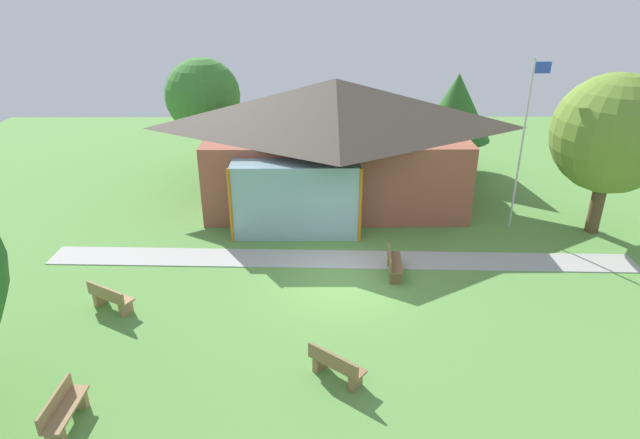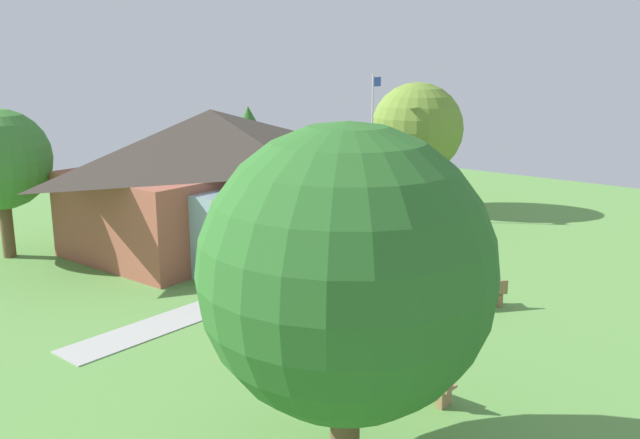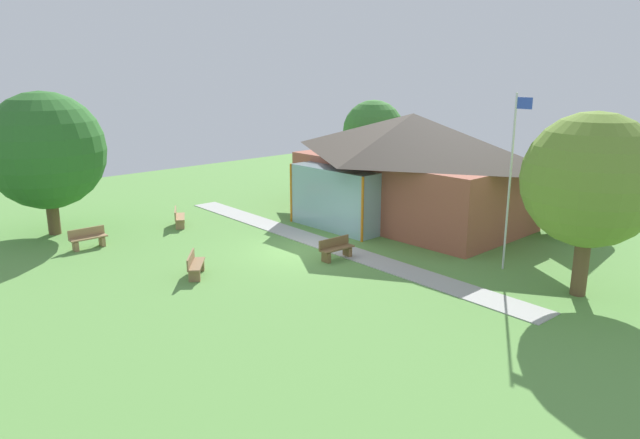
% 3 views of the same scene
% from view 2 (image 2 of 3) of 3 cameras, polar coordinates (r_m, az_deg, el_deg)
% --- Properties ---
extents(ground_plane, '(44.00, 44.00, 0.00)m').
position_cam_2_polar(ground_plane, '(24.23, 3.06, -4.39)').
color(ground_plane, '#609947').
extents(pavilion, '(11.49, 7.84, 5.25)m').
position_cam_2_polar(pavilion, '(27.92, -8.62, 3.65)').
color(pavilion, '#A35642').
rests_on(pavilion, ground_plane).
extents(footpath, '(20.38, 2.04, 0.03)m').
position_cam_2_polar(footpath, '(24.99, 0.53, -3.77)').
color(footpath, '#ADADA8').
rests_on(footpath, ground_plane).
extents(flagpole, '(0.64, 0.08, 6.48)m').
position_cam_2_polar(flagpole, '(31.22, 4.28, 6.34)').
color(flagpole, silver).
rests_on(flagpole, ground_plane).
extents(bench_front_left, '(0.50, 1.52, 0.84)m').
position_cam_2_polar(bench_front_left, '(15.94, 8.21, -12.94)').
color(bench_front_left, '#9E7A51').
rests_on(bench_front_left, ground_plane).
extents(bench_front_center, '(1.44, 1.29, 0.84)m').
position_cam_2_polar(bench_front_center, '(21.52, 13.00, -5.97)').
color(bench_front_center, olive).
rests_on(bench_front_center, ground_plane).
extents(bench_rear_near_path, '(0.53, 1.53, 0.84)m').
position_cam_2_polar(bench_rear_near_path, '(25.61, 4.68, -2.47)').
color(bench_rear_near_path, brown).
rests_on(bench_rear_near_path, ground_plane).
extents(bench_mid_left, '(1.52, 1.14, 0.84)m').
position_cam_2_polar(bench_mid_left, '(18.04, -5.42, -9.57)').
color(bench_mid_left, '#9E7A51').
rests_on(bench_mid_left, ground_plane).
extents(tree_behind_pavilion_left, '(3.65, 3.65, 5.48)m').
position_cam_2_polar(tree_behind_pavilion_left, '(27.82, -24.60, 4.43)').
color(tree_behind_pavilion_left, brown).
rests_on(tree_behind_pavilion_left, ground_plane).
extents(tree_behind_pavilion_right, '(3.52, 3.52, 4.82)m').
position_cam_2_polar(tree_behind_pavilion_right, '(34.81, -5.82, 6.52)').
color(tree_behind_pavilion_right, brown).
rests_on(tree_behind_pavilion_right, ground_plane).
extents(tree_east_hedge, '(4.32, 4.32, 6.04)m').
position_cam_2_polar(tree_east_hedge, '(33.46, 7.89, 7.29)').
color(tree_east_hedge, brown).
rests_on(tree_east_hedge, ground_plane).
extents(tree_lawn_corner, '(5.15, 5.15, 6.37)m').
position_cam_2_polar(tree_lawn_corner, '(12.03, 2.16, -4.33)').
color(tree_lawn_corner, brown).
rests_on(tree_lawn_corner, ground_plane).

